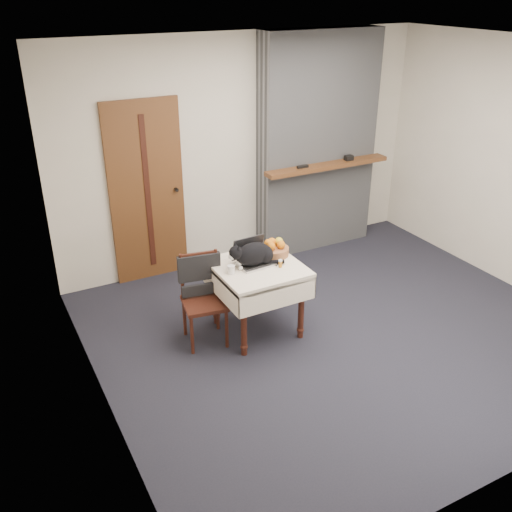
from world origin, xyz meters
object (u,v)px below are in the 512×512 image
at_px(laptop, 252,257).
at_px(chair, 202,286).
at_px(cat, 254,254).
at_px(pill_bottle, 280,263).
at_px(cream_jar, 231,269).
at_px(side_table, 258,276).
at_px(door, 147,193).
at_px(fruit_basket, 274,249).

xyz_separation_m(laptop, chair, (-0.49, 0.08, -0.21)).
relative_size(cat, pill_bottle, 6.80).
relative_size(cream_jar, chair, 0.09).
distance_m(side_table, cat, 0.22).
distance_m(door, chair, 1.49).
distance_m(side_table, fruit_basket, 0.33).
bearing_deg(cream_jar, fruit_basket, 15.91).
height_order(fruit_basket, chair, chair).
bearing_deg(cat, side_table, -52.51).
bearing_deg(side_table, door, 108.22).
relative_size(laptop, cream_jar, 4.38).
xyz_separation_m(cream_jar, chair, (-0.22, 0.17, -0.19)).
bearing_deg(side_table, laptop, 102.74).
relative_size(side_table, chair, 0.91).
xyz_separation_m(cream_jar, fruit_basket, (0.53, 0.15, 0.02)).
bearing_deg(cat, chair, 168.25).
xyz_separation_m(door, cat, (0.50, -1.54, -0.19)).
relative_size(door, chair, 2.33).
distance_m(fruit_basket, chair, 0.79).
height_order(cream_jar, chair, chair).
height_order(door, cream_jar, door).
bearing_deg(side_table, pill_bottle, -36.17).
xyz_separation_m(pill_bottle, fruit_basket, (0.08, 0.25, 0.02)).
height_order(cream_jar, pill_bottle, cream_jar).
xyz_separation_m(door, cream_jar, (0.24, -1.59, -0.26)).
distance_m(door, side_table, 1.71).
height_order(door, chair, door).
relative_size(cat, chair, 0.60).
distance_m(side_table, chair, 0.53).
xyz_separation_m(cat, pill_bottle, (0.19, -0.15, -0.07)).
bearing_deg(pill_bottle, side_table, 143.83).
height_order(side_table, laptop, laptop).
bearing_deg(cat, pill_bottle, -36.62).
xyz_separation_m(door, side_table, (0.52, -1.57, -0.41)).
bearing_deg(pill_bottle, fruit_basket, 72.03).
xyz_separation_m(side_table, cream_jar, (-0.28, -0.02, 0.15)).
xyz_separation_m(door, laptop, (0.50, -1.50, -0.24)).
relative_size(door, cream_jar, 25.72).
bearing_deg(fruit_basket, side_table, -152.48).
xyz_separation_m(cat, fruit_basket, (0.27, 0.10, -0.05)).
xyz_separation_m(laptop, fruit_basket, (0.27, 0.06, 0.00)).
bearing_deg(cream_jar, side_table, 4.32).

